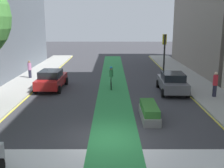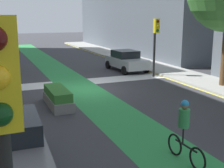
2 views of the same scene
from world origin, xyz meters
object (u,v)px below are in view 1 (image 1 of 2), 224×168
at_px(pedestrian_sidewalk_left_a, 29,69).
at_px(traffic_signal_far_right, 163,48).
at_px(car_grey_right_far, 172,82).
at_px(cyclist_in_lane, 110,77).
at_px(median_planter, 148,112).
at_px(car_red_left_far, 51,79).
at_px(pedestrian_sidewalk_right_a, 214,84).

bearing_deg(pedestrian_sidewalk_left_a, traffic_signal_far_right, 1.96).
height_order(traffic_signal_far_right, car_grey_right_far, traffic_signal_far_right).
relative_size(traffic_signal_far_right, cyclist_in_lane, 2.26).
xyz_separation_m(traffic_signal_far_right, median_planter, (-2.83, -10.97, -2.54)).
bearing_deg(car_grey_right_far, car_red_left_far, 173.60).
distance_m(cyclist_in_lane, pedestrian_sidewalk_right_a, 7.93).
height_order(traffic_signal_far_right, pedestrian_sidewalk_left_a, traffic_signal_far_right).
bearing_deg(car_red_left_far, pedestrian_sidewalk_left_a, 127.63).
distance_m(traffic_signal_far_right, pedestrian_sidewalk_right_a, 7.55).
bearing_deg(car_grey_right_far, pedestrian_sidewalk_left_a, 158.91).
relative_size(car_grey_right_far, cyclist_in_lane, 2.30).
bearing_deg(traffic_signal_far_right, cyclist_in_lane, -141.13).
relative_size(pedestrian_sidewalk_right_a, pedestrian_sidewalk_left_a, 1.10).
xyz_separation_m(car_red_left_far, median_planter, (7.03, -6.80, -0.40)).
bearing_deg(car_grey_right_far, traffic_signal_far_right, 86.95).
bearing_deg(traffic_signal_far_right, pedestrian_sidewalk_right_a, -71.10).
xyz_separation_m(pedestrian_sidewalk_right_a, median_planter, (-5.20, -4.05, -0.67)).
height_order(cyclist_in_lane, pedestrian_sidewalk_right_a, pedestrian_sidewalk_right_a).
height_order(pedestrian_sidewalk_right_a, pedestrian_sidewalk_left_a, pedestrian_sidewalk_right_a).
bearing_deg(median_planter, pedestrian_sidewalk_left_a, 133.24).
bearing_deg(cyclist_in_lane, pedestrian_sidewalk_left_a, 154.93).
xyz_separation_m(car_red_left_far, pedestrian_sidewalk_left_a, (-2.88, 3.73, 0.18)).
relative_size(car_red_left_far, cyclist_in_lane, 2.29).
height_order(traffic_signal_far_right, cyclist_in_lane, traffic_signal_far_right).
height_order(traffic_signal_far_right, car_red_left_far, traffic_signal_far_right).
distance_m(pedestrian_sidewalk_right_a, pedestrian_sidewalk_left_a, 16.44).
relative_size(car_red_left_far, pedestrian_sidewalk_right_a, 2.35).
height_order(cyclist_in_lane, median_planter, cyclist_in_lane).
height_order(pedestrian_sidewalk_right_a, median_planter, pedestrian_sidewalk_right_a).
distance_m(traffic_signal_far_right, car_grey_right_far, 5.67).
relative_size(cyclist_in_lane, median_planter, 0.65).
bearing_deg(pedestrian_sidewalk_right_a, car_grey_right_far, 147.63).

